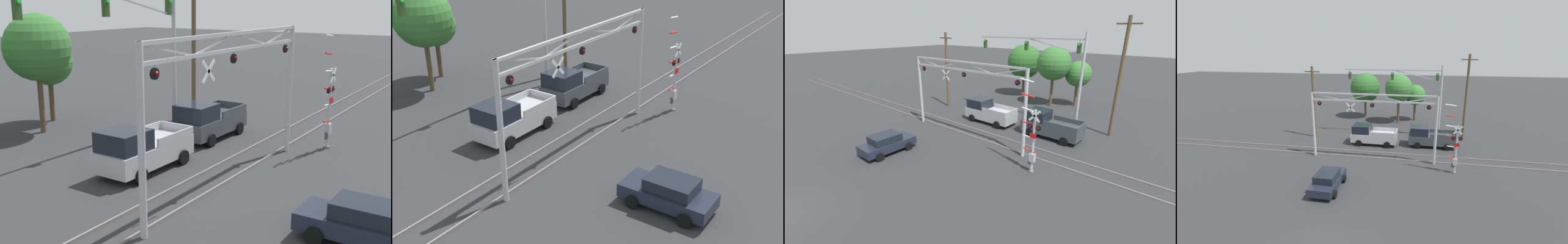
{
  "view_description": "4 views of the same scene",
  "coord_description": "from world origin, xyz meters",
  "views": [
    {
      "loc": [
        -16.99,
        4.19,
        7.5
      ],
      "look_at": [
        -0.14,
        15.4,
        2.51
      ],
      "focal_mm": 45.0,
      "sensor_mm": 36.0,
      "label": 1
    },
    {
      "loc": [
        -18.49,
        0.6,
        11.88
      ],
      "look_at": [
        -0.44,
        13.05,
        1.89
      ],
      "focal_mm": 45.0,
      "sensor_mm": 36.0,
      "label": 2
    },
    {
      "loc": [
        14.51,
        -1.29,
        8.8
      ],
      "look_at": [
        1.57,
        13.84,
        1.61
      ],
      "focal_mm": 24.0,
      "sensor_mm": 36.0,
      "label": 3
    },
    {
      "loc": [
        4.21,
        -9.13,
        10.21
      ],
      "look_at": [
        -0.61,
        17.12,
        2.75
      ],
      "focal_mm": 24.0,
      "sensor_mm": 36.0,
      "label": 4
    }
  ],
  "objects": [
    {
      "name": "background_tree_far_left_verge",
      "position": [
        1.27,
        27.11,
        4.98
      ],
      "size": [
        3.84,
        3.84,
        6.92
      ],
      "color": "brown",
      "rests_on": "ground_plane"
    },
    {
      "name": "rail_track_far",
      "position": [
        0.0,
        15.39,
        0.05
      ],
      "size": [
        80.0,
        0.08,
        0.1
      ],
      "primitive_type": "cube",
      "color": "gray",
      "rests_on": "ground_plane"
    },
    {
      "name": "background_tree_beyond_span",
      "position": [
        -3.99,
        29.42,
        4.56
      ],
      "size": [
        4.46,
        4.46,
        6.8
      ],
      "color": "brown",
      "rests_on": "ground_plane"
    },
    {
      "name": "sedan_waiting",
      "position": [
        -2.29,
        7.67,
        0.73
      ],
      "size": [
        2.0,
        3.94,
        1.43
      ],
      "color": "#1E2333",
      "rests_on": "ground_plane"
    },
    {
      "name": "crossing_gantry",
      "position": [
        -0.01,
        13.67,
        4.37
      ],
      "size": [
        11.78,
        0.28,
        6.35
      ],
      "color": "#B7BABF",
      "rests_on": "ground_plane"
    },
    {
      "name": "crossing_signal_mast",
      "position": [
        7.31,
        12.11,
        2.16
      ],
      "size": [
        1.59,
        0.35,
        5.99
      ],
      "color": "#B7BABF",
      "rests_on": "ground_plane"
    },
    {
      "name": "traffic_signal_span",
      "position": [
        3.93,
        21.39,
        5.86
      ],
      "size": [
        11.33,
        0.39,
        8.5
      ],
      "color": "#B7BABF",
      "rests_on": "ground_plane"
    },
    {
      "name": "pickup_truck_following",
      "position": [
        5.41,
        18.31,
        1.02
      ],
      "size": [
        4.98,
        2.29,
        2.16
      ],
      "color": "#3D4247",
      "rests_on": "ground_plane"
    },
    {
      "name": "rail_track_near",
      "position": [
        0.0,
        13.96,
        0.05
      ],
      "size": [
        80.0,
        0.08,
        0.1
      ],
      "primitive_type": "cube",
      "color": "gray",
      "rests_on": "ground_plane"
    },
    {
      "name": "utility_pole_left",
      "position": [
        -7.93,
        19.11,
        4.32
      ],
      "size": [
        1.8,
        0.28,
        8.36
      ],
      "color": "brown",
      "rests_on": "ground_plane"
    },
    {
      "name": "utility_pole_right",
      "position": [
        9.43,
        21.9,
        5.0
      ],
      "size": [
        1.8,
        0.28,
        9.71
      ],
      "color": "brown",
      "rests_on": "ground_plane"
    },
    {
      "name": "background_tree_far_right_verge",
      "position": [
        3.53,
        28.92,
        3.78
      ],
      "size": [
        2.95,
        2.95,
        5.28
      ],
      "color": "brown",
      "rests_on": "ground_plane"
    },
    {
      "name": "pickup_truck_lead",
      "position": [
        -0.85,
        17.89,
        1.02
      ],
      "size": [
        4.98,
        2.29,
        2.16
      ],
      "color": "#B7B7BC",
      "rests_on": "ground_plane"
    }
  ]
}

